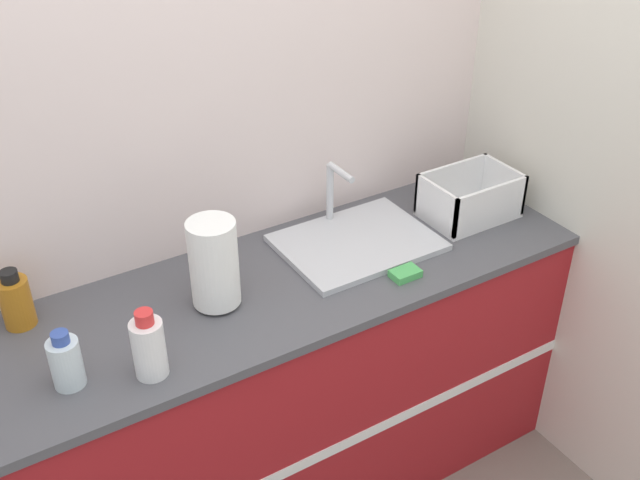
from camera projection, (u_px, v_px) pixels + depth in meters
wall_back at (226, 127)px, 2.30m from camera, size 4.35×0.06×2.60m
wall_right at (538, 96)px, 2.51m from camera, size 0.06×2.58×2.60m
counter_cabinet at (284, 391)px, 2.52m from camera, size 1.97×0.60×0.91m
sink at (356, 240)px, 2.44m from camera, size 0.49×0.37×0.23m
paper_towel_roll at (214, 264)px, 2.10m from camera, size 0.14×0.14×0.27m
dish_rack at (469, 200)px, 2.57m from camera, size 0.31×0.21×0.16m
bottle_white_spray at (149, 347)px, 1.88m from camera, size 0.08×0.08×0.20m
bottle_amber at (16, 301)px, 2.05m from camera, size 0.09×0.09×0.18m
bottle_clear at (66, 362)px, 1.85m from camera, size 0.08×0.08×0.16m
sponge at (405, 274)px, 2.28m from camera, size 0.09×0.06×0.02m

